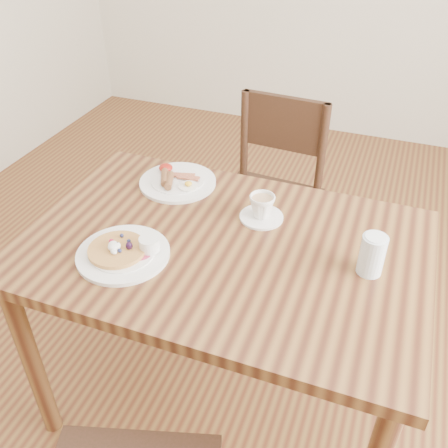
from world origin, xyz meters
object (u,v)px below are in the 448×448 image
object	(u,v)px
dining_table	(224,268)
chair_far	(270,191)
pancake_plate	(124,252)
teacup_saucer	(262,208)
water_glass	(372,255)
breakfast_plate	(177,181)

from	to	relation	value
dining_table	chair_far	world-z (taller)	chair_far
dining_table	pancake_plate	size ratio (longest dim) A/B	4.44
teacup_saucer	water_glass	xyz separation A→B (m)	(0.36, -0.14, 0.02)
dining_table	water_glass	size ratio (longest dim) A/B	10.01
pancake_plate	teacup_saucer	distance (m)	0.45
chair_far	breakfast_plate	distance (m)	0.58
pancake_plate	dining_table	bearing A→B (deg)	32.12
dining_table	breakfast_plate	bearing A→B (deg)	136.92
chair_far	teacup_saucer	size ratio (longest dim) A/B	6.29
pancake_plate	breakfast_plate	xyz separation A→B (m)	(-0.03, 0.42, -0.00)
teacup_saucer	water_glass	distance (m)	0.38
dining_table	water_glass	bearing A→B (deg)	2.93
teacup_saucer	pancake_plate	bearing A→B (deg)	-134.69
pancake_plate	breakfast_plate	bearing A→B (deg)	93.90
dining_table	teacup_saucer	world-z (taller)	teacup_saucer
chair_far	pancake_plate	xyz separation A→B (m)	(-0.19, -0.88, 0.27)
dining_table	breakfast_plate	world-z (taller)	breakfast_plate
teacup_saucer	breakfast_plate	bearing A→B (deg)	164.32
teacup_saucer	water_glass	size ratio (longest dim) A/B	1.17
dining_table	breakfast_plate	distance (m)	0.39
water_glass	pancake_plate	bearing A→B (deg)	-165.16
dining_table	teacup_saucer	bearing A→B (deg)	67.73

